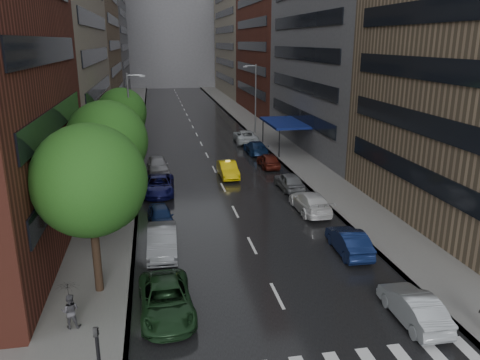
# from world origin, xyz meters

# --- Properties ---
(ground) EXTENTS (220.00, 220.00, 0.00)m
(ground) POSITION_xyz_m (0.00, 0.00, 0.00)
(ground) COLOR gray
(ground) RESTS_ON ground
(road) EXTENTS (14.00, 140.00, 0.01)m
(road) POSITION_xyz_m (0.00, 50.00, 0.01)
(road) COLOR black
(road) RESTS_ON ground
(sidewalk_left) EXTENTS (4.00, 140.00, 0.15)m
(sidewalk_left) POSITION_xyz_m (-9.00, 50.00, 0.07)
(sidewalk_left) COLOR gray
(sidewalk_left) RESTS_ON ground
(sidewalk_right) EXTENTS (4.00, 140.00, 0.15)m
(sidewalk_right) POSITION_xyz_m (9.00, 50.00, 0.07)
(sidewalk_right) COLOR gray
(sidewalk_right) RESTS_ON ground
(buildings_left) EXTENTS (8.00, 108.00, 38.00)m
(buildings_left) POSITION_xyz_m (-15.00, 58.79, 15.99)
(buildings_left) COLOR maroon
(buildings_left) RESTS_ON ground
(buildings_right) EXTENTS (8.05, 109.10, 36.00)m
(buildings_right) POSITION_xyz_m (15.00, 56.70, 15.03)
(buildings_right) COLOR #937A5B
(buildings_right) RESTS_ON ground
(building_far) EXTENTS (40.00, 14.00, 32.00)m
(building_far) POSITION_xyz_m (0.00, 118.00, 16.00)
(building_far) COLOR slate
(building_far) RESTS_ON ground
(tree_near) EXTENTS (5.33, 5.33, 8.49)m
(tree_near) POSITION_xyz_m (-8.60, 5.93, 5.81)
(tree_near) COLOR #382619
(tree_near) RESTS_ON ground
(tree_mid) EXTENTS (5.30, 5.30, 8.44)m
(tree_mid) POSITION_xyz_m (-8.60, 15.09, 5.78)
(tree_mid) COLOR #382619
(tree_mid) RESTS_ON ground
(tree_far) EXTENTS (4.83, 4.83, 7.70)m
(tree_far) POSITION_xyz_m (-8.60, 31.52, 5.27)
(tree_far) COLOR #382619
(tree_far) RESTS_ON ground
(taxi) EXTENTS (1.59, 4.40, 1.44)m
(taxi) POSITION_xyz_m (0.92, 25.13, 0.72)
(taxi) COLOR #DDBB0B
(taxi) RESTS_ON ground
(parked_cars_left) EXTENTS (2.64, 29.31, 1.58)m
(parked_cars_left) POSITION_xyz_m (-5.40, 15.18, 0.74)
(parked_cars_left) COLOR #18341A
(parked_cars_left) RESTS_ON ground
(parked_cars_right) EXTENTS (2.86, 43.91, 1.57)m
(parked_cars_right) POSITION_xyz_m (5.40, 23.99, 0.74)
(parked_cars_right) COLOR #A7ADB1
(parked_cars_right) RESTS_ON ground
(ped_black_umbrella) EXTENTS (0.96, 0.98, 2.09)m
(ped_black_umbrella) POSITION_xyz_m (-9.46, 2.87, 1.40)
(ped_black_umbrella) COLOR #49484D
(ped_black_umbrella) RESTS_ON sidewalk_left
(street_lamp_left) EXTENTS (1.74, 0.22, 9.00)m
(street_lamp_left) POSITION_xyz_m (-7.72, 30.00, 4.89)
(street_lamp_left) COLOR gray
(street_lamp_left) RESTS_ON sidewalk_left
(street_lamp_right) EXTENTS (1.74, 0.22, 9.00)m
(street_lamp_right) POSITION_xyz_m (7.72, 45.00, 4.89)
(street_lamp_right) COLOR gray
(street_lamp_right) RESTS_ON sidewalk_right
(awning) EXTENTS (4.00, 8.00, 3.12)m
(awning) POSITION_xyz_m (8.98, 35.00, 3.13)
(awning) COLOR navy
(awning) RESTS_ON sidewalk_right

